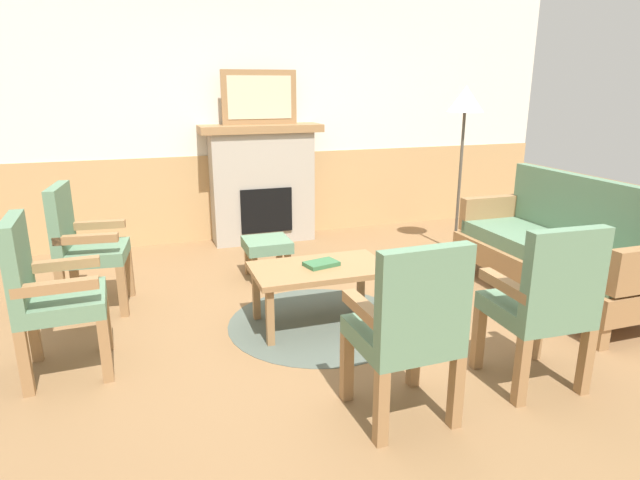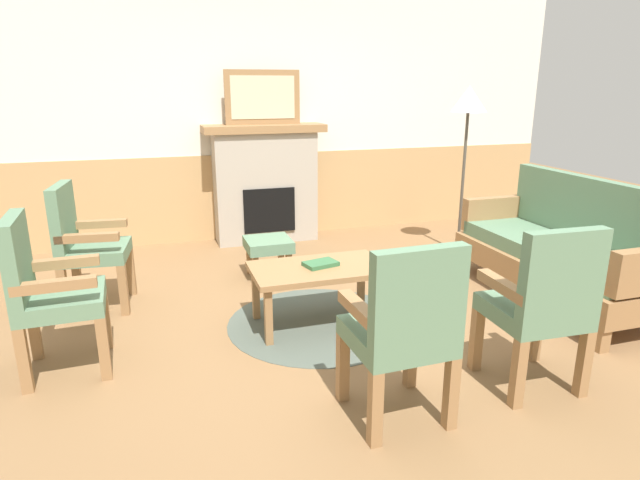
% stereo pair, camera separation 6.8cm
% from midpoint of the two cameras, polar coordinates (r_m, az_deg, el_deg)
% --- Properties ---
extents(ground_plane, '(14.00, 14.00, 0.00)m').
position_cam_midpoint_polar(ground_plane, '(3.95, 1.14, -9.05)').
color(ground_plane, olive).
extents(wall_back, '(7.20, 0.14, 2.70)m').
position_cam_midpoint_polar(wall_back, '(6.09, -7.25, 12.59)').
color(wall_back, silver).
rests_on(wall_back, ground_plane).
extents(fireplace, '(1.30, 0.44, 1.28)m').
position_cam_midpoint_polar(fireplace, '(5.92, -6.54, 6.10)').
color(fireplace, '#A39989').
rests_on(fireplace, ground_plane).
extents(framed_picture, '(0.80, 0.04, 0.56)m').
position_cam_midpoint_polar(framed_picture, '(5.84, -6.83, 14.90)').
color(framed_picture, olive).
rests_on(framed_picture, fireplace).
extents(couch, '(0.70, 1.80, 0.98)m').
position_cam_midpoint_polar(couch, '(4.71, 23.68, -1.05)').
color(couch, olive).
rests_on(couch, ground_plane).
extents(coffee_table, '(0.96, 0.56, 0.44)m').
position_cam_midpoint_polar(coffee_table, '(3.83, -0.59, -3.62)').
color(coffee_table, olive).
rests_on(coffee_table, ground_plane).
extents(round_rug, '(1.34, 1.34, 0.01)m').
position_cam_midpoint_polar(round_rug, '(3.98, -0.57, -8.80)').
color(round_rug, '#4C564C').
rests_on(round_rug, ground_plane).
extents(book_on_table, '(0.26, 0.20, 0.03)m').
position_cam_midpoint_polar(book_on_table, '(3.82, -0.37, -2.55)').
color(book_on_table, '#33663D').
rests_on(book_on_table, coffee_table).
extents(footstool, '(0.40, 0.40, 0.36)m').
position_cam_midpoint_polar(footstool, '(4.82, -6.10, -0.77)').
color(footstool, olive).
rests_on(footstool, ground_plane).
extents(armchair_near_fireplace, '(0.50, 0.50, 0.98)m').
position_cam_midpoint_polar(armchair_near_fireplace, '(3.52, -27.64, -4.73)').
color(armchair_near_fireplace, olive).
rests_on(armchair_near_fireplace, ground_plane).
extents(armchair_by_window_left, '(0.53, 0.53, 0.98)m').
position_cam_midpoint_polar(armchair_by_window_left, '(4.44, -24.45, -0.23)').
color(armchair_by_window_left, olive).
rests_on(armchair_by_window_left, ground_plane).
extents(armchair_front_left, '(0.49, 0.49, 0.98)m').
position_cam_midpoint_polar(armchair_front_left, '(2.72, 8.76, -8.98)').
color(armchair_front_left, olive).
rests_on(armchair_front_left, ground_plane).
extents(armchair_front_center, '(0.50, 0.50, 0.98)m').
position_cam_midpoint_polar(armchair_front_center, '(3.22, 22.31, -5.93)').
color(armchair_front_center, olive).
rests_on(armchair_front_center, ground_plane).
extents(floor_lamp_by_couch, '(0.36, 0.36, 1.68)m').
position_cam_midpoint_polar(floor_lamp_by_couch, '(5.58, 14.87, 13.30)').
color(floor_lamp_by_couch, '#332D28').
rests_on(floor_lamp_by_couch, ground_plane).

